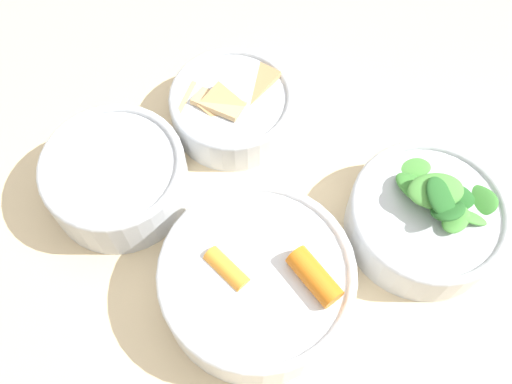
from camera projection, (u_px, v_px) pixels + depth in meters
The scene contains 6 objects.
ground_plane at pixel (254, 381), 1.27m from camera, with size 10.00×10.00×0.00m, color #2D2D33.
dining_table at pixel (253, 291), 0.69m from camera, with size 1.30×1.05×0.76m.
bowl_carrots at pixel (257, 280), 0.56m from camera, with size 0.19×0.19×0.08m.
bowl_greens at pixel (426, 217), 0.59m from camera, with size 0.16×0.16×0.09m.
bowl_beans_hotdog at pixel (117, 178), 0.61m from camera, with size 0.15×0.15×0.06m.
bowl_cookies at pixel (232, 106), 0.66m from camera, with size 0.14×0.14×0.06m.
Camera 1 is at (-0.14, 0.15, 1.33)m, focal length 40.00 mm.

